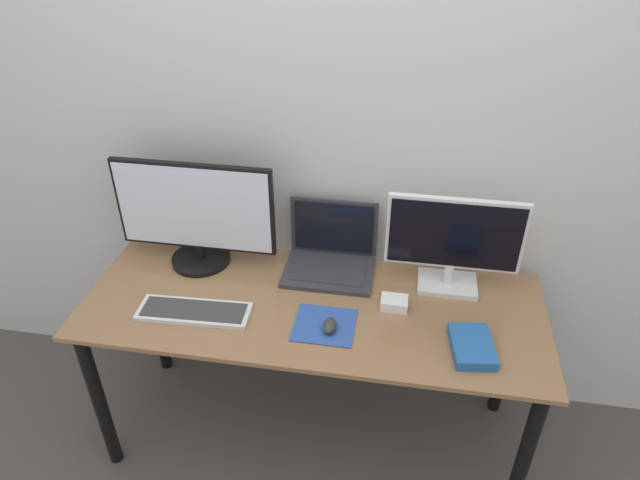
{
  "coord_description": "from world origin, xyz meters",
  "views": [
    {
      "loc": [
        0.29,
        -1.24,
        2.03
      ],
      "look_at": [
        0.01,
        0.43,
        0.91
      ],
      "focal_mm": 32.0,
      "sensor_mm": 36.0,
      "label": 1
    }
  ],
  "objects_px": {
    "book": "(472,346)",
    "power_brick": "(394,303)",
    "monitor_left": "(195,215)",
    "keyboard": "(194,312)",
    "laptop": "(331,253)",
    "mouse": "(330,326)",
    "monitor_right": "(453,242)"
  },
  "relations": [
    {
      "from": "mouse",
      "to": "book",
      "type": "xyz_separation_m",
      "value": [
        0.47,
        -0.01,
        -0.01
      ]
    },
    {
      "from": "monitor_right",
      "to": "power_brick",
      "type": "relative_size",
      "value": 5.05
    },
    {
      "from": "monitor_left",
      "to": "keyboard",
      "type": "height_order",
      "value": "monitor_left"
    },
    {
      "from": "monitor_left",
      "to": "monitor_right",
      "type": "xyz_separation_m",
      "value": [
        0.96,
        0.0,
        -0.02
      ]
    },
    {
      "from": "monitor_left",
      "to": "monitor_right",
      "type": "relative_size",
      "value": 1.27
    },
    {
      "from": "book",
      "to": "power_brick",
      "type": "height_order",
      "value": "power_brick"
    },
    {
      "from": "laptop",
      "to": "keyboard",
      "type": "bearing_deg",
      "value": -140.13
    },
    {
      "from": "monitor_left",
      "to": "keyboard",
      "type": "xyz_separation_m",
      "value": [
        0.08,
        -0.31,
        -0.2
      ]
    },
    {
      "from": "power_brick",
      "to": "mouse",
      "type": "bearing_deg",
      "value": -142.17
    },
    {
      "from": "keyboard",
      "to": "book",
      "type": "xyz_separation_m",
      "value": [
        0.95,
        -0.02,
        0.01
      ]
    },
    {
      "from": "mouse",
      "to": "power_brick",
      "type": "distance_m",
      "value": 0.26
    },
    {
      "from": "power_brick",
      "to": "monitor_left",
      "type": "bearing_deg",
      "value": 168.43
    },
    {
      "from": "monitor_right",
      "to": "power_brick",
      "type": "height_order",
      "value": "monitor_right"
    },
    {
      "from": "laptop",
      "to": "monitor_left",
      "type": "bearing_deg",
      "value": -174.57
    },
    {
      "from": "book",
      "to": "laptop",
      "type": "bearing_deg",
      "value": 143.71
    },
    {
      "from": "laptop",
      "to": "mouse",
      "type": "xyz_separation_m",
      "value": [
        0.05,
        -0.37,
        -0.04
      ]
    },
    {
      "from": "mouse",
      "to": "monitor_left",
      "type": "bearing_deg",
      "value": 150.61
    },
    {
      "from": "keyboard",
      "to": "book",
      "type": "relative_size",
      "value": 1.96
    },
    {
      "from": "laptop",
      "to": "keyboard",
      "type": "distance_m",
      "value": 0.56
    },
    {
      "from": "book",
      "to": "monitor_right",
      "type": "bearing_deg",
      "value": 102.34
    },
    {
      "from": "monitor_left",
      "to": "monitor_right",
      "type": "height_order",
      "value": "monitor_left"
    },
    {
      "from": "monitor_right",
      "to": "monitor_left",
      "type": "bearing_deg",
      "value": -180.0
    },
    {
      "from": "monitor_left",
      "to": "keyboard",
      "type": "bearing_deg",
      "value": -75.02
    },
    {
      "from": "mouse",
      "to": "monitor_right",
      "type": "bearing_deg",
      "value": 38.93
    },
    {
      "from": "monitor_left",
      "to": "keyboard",
      "type": "relative_size",
      "value": 1.53
    },
    {
      "from": "monitor_right",
      "to": "keyboard",
      "type": "bearing_deg",
      "value": -160.52
    },
    {
      "from": "laptop",
      "to": "book",
      "type": "height_order",
      "value": "laptop"
    },
    {
      "from": "power_brick",
      "to": "keyboard",
      "type": "bearing_deg",
      "value": -167.56
    },
    {
      "from": "keyboard",
      "to": "mouse",
      "type": "relative_size",
      "value": 5.35
    },
    {
      "from": "mouse",
      "to": "book",
      "type": "distance_m",
      "value": 0.47
    },
    {
      "from": "laptop",
      "to": "power_brick",
      "type": "bearing_deg",
      "value": -38.53
    },
    {
      "from": "mouse",
      "to": "power_brick",
      "type": "relative_size",
      "value": 0.79
    }
  ]
}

